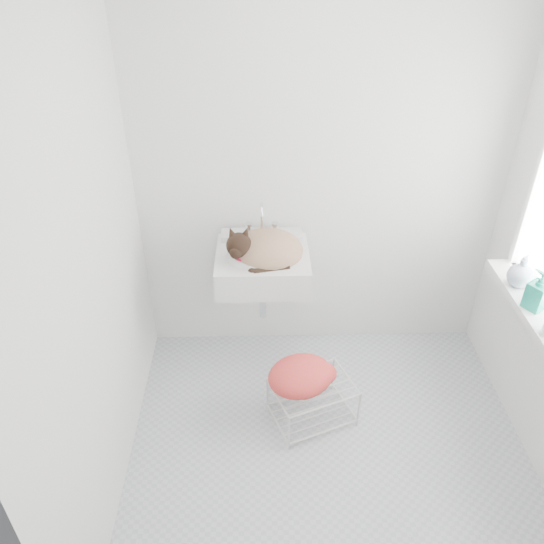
{
  "coord_description": "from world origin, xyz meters",
  "views": [
    {
      "loc": [
        -0.36,
        -1.9,
        2.51
      ],
      "look_at": [
        -0.3,
        0.5,
        0.88
      ],
      "focal_mm": 35.53,
      "sensor_mm": 36.0,
      "label": 1
    }
  ],
  "objects_px": {
    "bottle_b": "(533,307)",
    "bottle_c": "(517,285)",
    "cat": "(265,249)",
    "sink": "(262,253)",
    "wire_rack": "(312,399)"
  },
  "relations": [
    {
      "from": "bottle_b",
      "to": "bottle_c",
      "type": "distance_m",
      "value": 0.2
    },
    {
      "from": "bottle_c",
      "to": "cat",
      "type": "bearing_deg",
      "value": 166.04
    },
    {
      "from": "bottle_b",
      "to": "bottle_c",
      "type": "bearing_deg",
      "value": 90.0
    },
    {
      "from": "cat",
      "to": "bottle_b",
      "type": "relative_size",
      "value": 2.1
    },
    {
      "from": "sink",
      "to": "cat",
      "type": "distance_m",
      "value": 0.05
    },
    {
      "from": "cat",
      "to": "bottle_b",
      "type": "xyz_separation_m",
      "value": [
        1.34,
        -0.53,
        -0.04
      ]
    },
    {
      "from": "cat",
      "to": "bottle_b",
      "type": "height_order",
      "value": "cat"
    },
    {
      "from": "cat",
      "to": "bottle_c",
      "type": "height_order",
      "value": "cat"
    },
    {
      "from": "cat",
      "to": "sink",
      "type": "bearing_deg",
      "value": 130.41
    },
    {
      "from": "bottle_c",
      "to": "wire_rack",
      "type": "bearing_deg",
      "value": -172.82
    },
    {
      "from": "sink",
      "to": "bottle_b",
      "type": "height_order",
      "value": "sink"
    },
    {
      "from": "sink",
      "to": "bottle_b",
      "type": "relative_size",
      "value": 2.58
    },
    {
      "from": "sink",
      "to": "cat",
      "type": "relative_size",
      "value": 1.23
    },
    {
      "from": "cat",
      "to": "wire_rack",
      "type": "relative_size",
      "value": 1.0
    },
    {
      "from": "sink",
      "to": "wire_rack",
      "type": "height_order",
      "value": "sink"
    }
  ]
}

